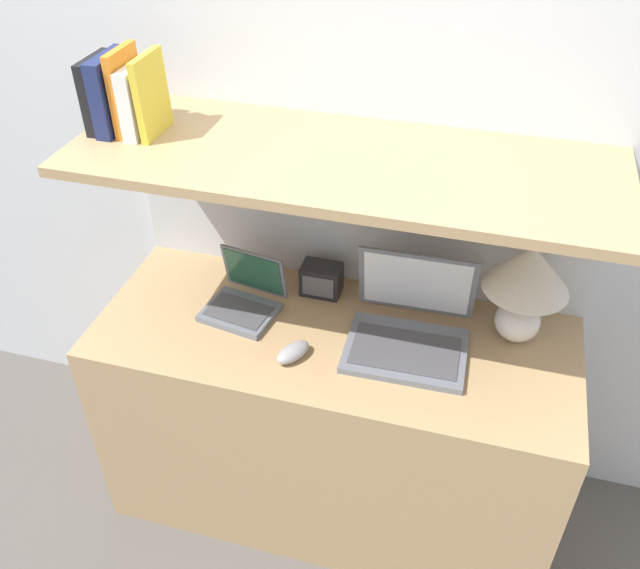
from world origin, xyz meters
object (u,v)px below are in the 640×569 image
object	(u,v)px
laptop_small	(244,299)
book_black	(99,93)
laptop_large	(409,328)
book_yellow	(151,95)
computer_mouse	(293,352)
book_navy	(112,93)
book_orange	(126,91)
table_lamp	(527,279)
book_white	(139,99)
router_box	(321,279)

from	to	relation	value
laptop_small	book_black	bearing A→B (deg)	176.59
laptop_large	book_yellow	xyz separation A→B (m)	(-0.73, 0.04, 0.60)
laptop_small	book_yellow	xyz separation A→B (m)	(-0.22, 0.02, 0.61)
computer_mouse	book_black	xyz separation A→B (m)	(-0.58, 0.19, 0.62)
laptop_large	book_navy	bearing A→B (deg)	177.50
laptop_small	book_yellow	size ratio (longest dim) A/B	1.13
laptop_large	book_orange	world-z (taller)	book_orange
table_lamp	book_yellow	xyz separation A→B (m)	(-1.03, -0.07, 0.44)
book_orange	book_white	distance (m)	0.04
book_white	book_yellow	size ratio (longest dim) A/B	0.85
laptop_small	book_yellow	bearing A→B (deg)	174.20
table_lamp	book_white	size ratio (longest dim) A/B	1.76
laptop_small	book_black	xyz separation A→B (m)	(-0.38, 0.02, 0.60)
laptop_large	laptop_small	world-z (taller)	laptop_large
computer_mouse	router_box	bearing A→B (deg)	90.68
table_lamp	book_white	world-z (taller)	book_white
table_lamp	laptop_large	xyz separation A→B (m)	(-0.30, -0.11, -0.16)
book_navy	router_box	bearing A→B (deg)	12.84
laptop_large	laptop_small	bearing A→B (deg)	178.39
router_box	book_orange	size ratio (longest dim) A/B	0.56
book_navy	book_yellow	xyz separation A→B (m)	(0.11, 0.00, 0.01)
computer_mouse	router_box	size ratio (longest dim) A/B	1.02
book_white	computer_mouse	bearing A→B (deg)	-22.04
book_navy	book_white	distance (m)	0.08
book_orange	book_yellow	world-z (taller)	book_orange
router_box	computer_mouse	bearing A→B (deg)	-89.32
laptop_large	book_navy	xyz separation A→B (m)	(-0.84, 0.04, 0.60)
book_black	book_orange	world-z (taller)	book_orange
laptop_large	book_white	distance (m)	0.97
computer_mouse	book_orange	xyz separation A→B (m)	(-0.50, 0.19, 0.64)
computer_mouse	book_yellow	size ratio (longest dim) A/B	0.59
book_navy	book_orange	xyz separation A→B (m)	(0.04, 0.00, 0.01)
laptop_large	laptop_small	distance (m)	0.51
laptop_large	book_white	bearing A→B (deg)	177.26
book_white	book_yellow	world-z (taller)	book_yellow
computer_mouse	book_white	xyz separation A→B (m)	(-0.47, 0.19, 0.62)
laptop_small	book_navy	bearing A→B (deg)	176.16
table_lamp	router_box	distance (m)	0.63
book_yellow	router_box	bearing A→B (deg)	16.11
laptop_large	book_navy	world-z (taller)	book_navy
router_box	book_navy	bearing A→B (deg)	-167.16
computer_mouse	book_black	size ratio (longest dim) A/B	0.66
book_orange	book_white	bearing A→B (deg)	0.00
laptop_large	book_white	world-z (taller)	book_white
book_white	book_yellow	bearing A→B (deg)	0.00
computer_mouse	table_lamp	bearing A→B (deg)	23.56
computer_mouse	router_box	xyz separation A→B (m)	(-0.00, 0.31, 0.03)
book_navy	book_yellow	world-z (taller)	book_yellow
laptop_large	book_navy	distance (m)	1.03
computer_mouse	book_white	bearing A→B (deg)	157.96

